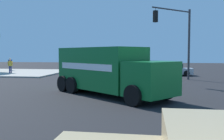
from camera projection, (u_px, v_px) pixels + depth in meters
ground_plane at (93, 89)px, 17.20m from camera, size 100.00×100.00×0.00m
sidewalk_corner_near at (16, 72)px, 31.51m from camera, size 11.40×11.40×0.14m
delivery_truck at (108, 70)px, 14.80m from camera, size 6.93×7.56×2.78m
traffic_light_primary at (178, 33)px, 22.58m from camera, size 3.25×3.54×6.46m
sedan_silver at (172, 70)px, 28.16m from camera, size 2.21×4.39×1.31m
pedestrian_near_corner at (10, 65)px, 29.80m from camera, size 0.37×0.47×1.62m
pedestrian_crossing at (10, 63)px, 34.36m from camera, size 0.38×0.43×1.68m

